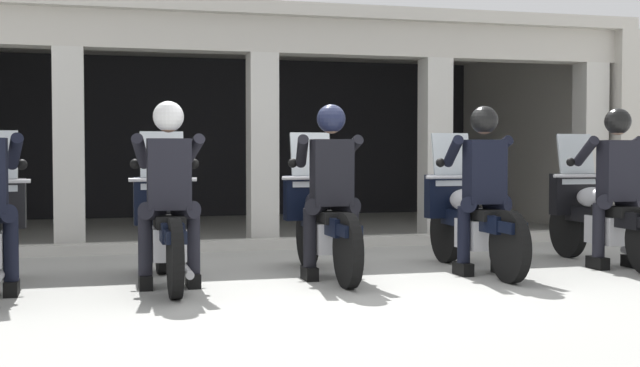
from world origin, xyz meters
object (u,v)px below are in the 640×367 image
at_px(motorcycle_left, 167,226).
at_px(police_officer_center, 331,176).
at_px(motorcycle_center, 323,222).
at_px(motorcycle_right, 470,219).
at_px(police_officer_right, 483,175).
at_px(police_officer_far_right, 616,174).
at_px(police_officer_left, 169,178).
at_px(motorcycle_far_right, 599,216).

height_order(motorcycle_left, police_officer_center, police_officer_center).
height_order(motorcycle_center, motorcycle_right, same).
xyz_separation_m(police_officer_center, police_officer_right, (1.46, -0.09, 0.00)).
bearing_deg(police_officer_right, police_officer_far_right, 0.72).
xyz_separation_m(police_officer_left, motorcycle_far_right, (4.38, 0.37, -0.44)).
distance_m(motorcycle_right, police_officer_right, 0.52).
bearing_deg(motorcycle_far_right, police_officer_center, -175.62).
distance_m(police_officer_right, police_officer_far_right, 1.46).
distance_m(motorcycle_left, motorcycle_right, 2.92).
bearing_deg(motorcycle_far_right, motorcycle_center, 178.83).
relative_size(motorcycle_center, police_officer_right, 1.29).
bearing_deg(police_officer_left, police_officer_center, 5.12).
distance_m(motorcycle_left, police_officer_far_right, 4.41).
bearing_deg(police_officer_left, police_officer_far_right, 1.03).
bearing_deg(police_officer_right, police_officer_left, 179.68).
height_order(motorcycle_left, motorcycle_center, same).
relative_size(motorcycle_center, police_officer_center, 1.29).
relative_size(motorcycle_left, police_officer_center, 1.29).
height_order(police_officer_right, police_officer_far_right, same).
bearing_deg(motorcycle_right, police_officer_left, -174.79).
distance_m(motorcycle_left, motorcycle_center, 1.47).
xyz_separation_m(motorcycle_right, police_officer_right, (-0.00, -0.28, 0.44)).
bearing_deg(police_officer_left, motorcycle_left, 89.69).
height_order(motorcycle_right, motorcycle_far_right, same).
relative_size(police_officer_left, motorcycle_right, 0.78).
distance_m(police_officer_center, motorcycle_far_right, 2.97).
height_order(police_officer_center, motorcycle_far_right, police_officer_center).
xyz_separation_m(motorcycle_left, police_officer_left, (-0.00, -0.28, 0.44)).
distance_m(motorcycle_far_right, police_officer_far_right, 0.52).
xyz_separation_m(police_officer_right, motorcycle_far_right, (1.46, 0.33, -0.44)).
height_order(police_officer_left, police_officer_far_right, same).
height_order(police_officer_center, motorcycle_right, police_officer_center).
bearing_deg(police_officer_right, motorcycle_left, 174.13).
relative_size(police_officer_left, police_officer_far_right, 1.00).
bearing_deg(motorcycle_left, police_officer_left, -90.31).
xyz_separation_m(police_officer_center, motorcycle_far_right, (2.92, 0.23, -0.44)).
distance_m(motorcycle_center, police_officer_center, 0.52).
xyz_separation_m(motorcycle_far_right, police_officer_far_right, (-0.00, -0.28, 0.44)).
distance_m(police_officer_center, police_officer_far_right, 2.92).
height_order(motorcycle_center, police_officer_far_right, police_officer_far_right).
bearing_deg(police_officer_right, motorcycle_center, 164.41).
bearing_deg(police_officer_center, motorcycle_right, 11.74).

